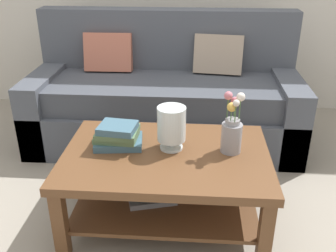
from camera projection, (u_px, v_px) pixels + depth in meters
The scene contains 6 objects.
ground_plane at pixel (158, 189), 2.70m from camera, with size 10.00×10.00×0.00m, color gray.
couch at pixel (165, 99), 3.27m from camera, with size 2.19×0.90×1.06m.
coffee_table at pixel (165, 173), 2.28m from camera, with size 1.19×0.81×0.47m.
book_stack_main at pixel (118, 135), 2.27m from camera, with size 0.30×0.24×0.14m.
glass_hurricane_vase at pixel (171, 125), 2.21m from camera, with size 0.17×0.17×0.26m.
flower_pitcher at pixel (232, 131), 2.18m from camera, with size 0.12×0.12×0.36m.
Camera 1 is at (0.23, -2.24, 1.56)m, focal length 41.32 mm.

